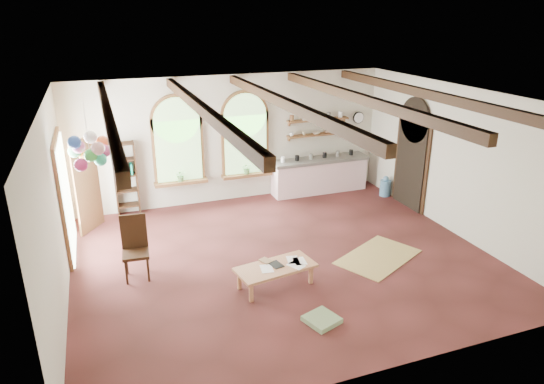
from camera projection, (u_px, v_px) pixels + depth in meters
name	position (u px, v px, depth m)	size (l,w,h in m)	color
floor	(283.00, 257.00, 9.70)	(8.00, 8.00, 0.00)	maroon
ceiling_beams	(284.00, 103.00, 8.61)	(6.20, 6.80, 0.18)	#352011
window_left	(178.00, 143.00, 11.69)	(1.30, 0.28, 2.20)	brown
window_right	(245.00, 137.00, 12.24)	(1.30, 0.28, 2.20)	brown
left_doorway	(65.00, 198.00, 9.61)	(0.10, 1.90, 2.50)	brown
right_doorway	(411.00, 164.00, 11.91)	(0.10, 1.30, 2.40)	black
kitchen_counter	(319.00, 175.00, 13.09)	(2.68, 0.62, 0.94)	#FDD6DC
wall_shelf_lower	(318.00, 135.00, 12.87)	(1.70, 0.24, 0.04)	brown
wall_shelf_upper	(318.00, 120.00, 12.73)	(1.70, 0.24, 0.04)	brown
wall_clock	(359.00, 118.00, 13.21)	(0.32, 0.32, 0.04)	black
bookshelf	(126.00, 179.00, 11.44)	(0.53, 0.32, 1.80)	#352011
coffee_table	(276.00, 268.00, 8.58)	(1.49, 0.86, 0.40)	tan
side_chair	(137.00, 260.00, 8.88)	(0.51, 0.51, 1.18)	#352011
floor_mat	(378.00, 257.00, 9.71)	(1.70, 1.05, 0.02)	tan
floor_cushion	(322.00, 320.00, 7.68)	(0.48, 0.48, 0.08)	gray
water_jug_a	(345.00, 179.00, 13.43)	(0.30, 0.30, 0.58)	#548AB5
water_jug_b	(385.00, 187.00, 12.87)	(0.28, 0.28, 0.55)	#548AB5
balloon_cluster	(89.00, 150.00, 8.51)	(0.73, 0.75, 1.15)	white
table_book	(262.00, 262.00, 8.67)	(0.17, 0.24, 0.02)	olive
tablet	(276.00, 265.00, 8.60)	(0.19, 0.27, 0.01)	black
potted_plant_left	(181.00, 175.00, 11.87)	(0.27, 0.23, 0.30)	#598C4C
potted_plant_right	(247.00, 168.00, 12.42)	(0.27, 0.23, 0.30)	#598C4C
shelf_cup_a	(292.00, 134.00, 12.61)	(0.12, 0.10, 0.10)	white
shelf_cup_b	(304.00, 133.00, 12.72)	(0.10, 0.10, 0.09)	beige
shelf_bowl_a	(316.00, 133.00, 12.84)	(0.22, 0.22, 0.05)	beige
shelf_bowl_b	(328.00, 132.00, 12.95)	(0.20, 0.20, 0.06)	#8C664C
shelf_vase	(340.00, 128.00, 13.04)	(0.18, 0.18, 0.19)	slate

